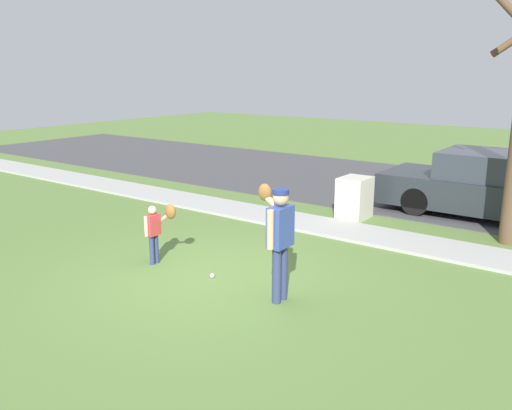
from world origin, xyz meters
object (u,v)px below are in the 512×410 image
(person_adult, at_px, (278,231))
(utility_cabinet, at_px, (354,198))
(person_child, at_px, (158,225))
(parked_pickup_dark, at_px, (497,189))
(baseball, at_px, (212,276))

(person_adult, height_order, utility_cabinet, person_adult)
(person_adult, relative_size, person_child, 1.55)
(person_child, height_order, parked_pickup_dark, parked_pickup_dark)
(baseball, bearing_deg, person_child, -177.39)
(person_child, bearing_deg, utility_cabinet, 73.54)
(baseball, height_order, parked_pickup_dark, parked_pickup_dark)
(person_adult, height_order, person_child, person_adult)
(person_child, relative_size, parked_pickup_dark, 0.21)
(person_adult, relative_size, baseball, 22.46)
(baseball, height_order, utility_cabinet, utility_cabinet)
(person_child, bearing_deg, parked_pickup_dark, 58.96)
(person_adult, bearing_deg, utility_cabinet, -76.92)
(parked_pickup_dark, bearing_deg, baseball, -113.16)
(baseball, distance_m, utility_cabinet, 4.68)
(person_child, relative_size, utility_cabinet, 1.14)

